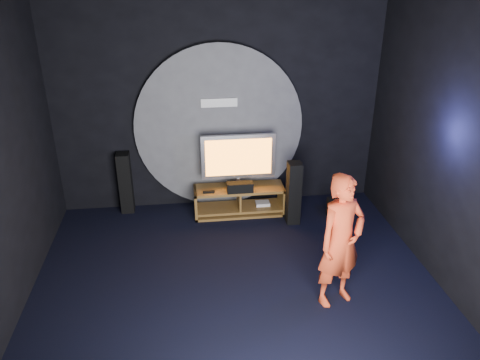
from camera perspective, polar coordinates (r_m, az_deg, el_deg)
The scene contains 13 objects.
floor at distance 5.77m, azimuth -0.15°, elevation -14.04°, with size 5.00×5.00×0.00m, color black.
back_wall at distance 7.22m, azimuth -2.64°, elevation 9.86°, with size 5.00×0.04×3.50m, color black.
front_wall at distance 2.77m, azimuth 6.54°, elevation -18.26°, with size 5.00×0.04×3.50m, color black.
right_wall at distance 5.71m, azimuth 25.62°, elevation 3.19°, with size 0.04×5.00×3.50m, color black.
wall_disc_panel at distance 7.29m, azimuth -2.54°, elevation 6.35°, with size 2.60×0.11×2.60m.
media_console at distance 7.40m, azimuth -0.08°, elevation -2.69°, with size 1.41×0.45×0.45m.
tv at distance 7.15m, azimuth -0.20°, elevation 2.64°, with size 1.14×0.22×0.84m.
center_speaker at distance 7.12m, azimuth 0.01°, elevation -0.89°, with size 0.40×0.15×0.15m, color black.
remote at distance 7.13m, azimuth -3.82°, elevation -1.47°, with size 0.18×0.05×0.02m, color black.
tower_speaker_left at distance 7.55m, azimuth -13.78°, elevation -0.35°, with size 0.20×0.22×0.99m, color black.
tower_speaker_right at distance 7.06m, azimuth 6.55°, elevation -1.59°, with size 0.20×0.22×0.99m, color black.
subwoofer at distance 7.44m, azimuth 11.78°, elevation -3.48°, with size 0.28×0.28×0.30m, color black.
player at distance 5.38m, azimuth 12.20°, elevation -7.32°, with size 0.59×0.39×1.62m, color red.
Camera 1 is at (-0.55, -4.44, 3.64)m, focal length 35.00 mm.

